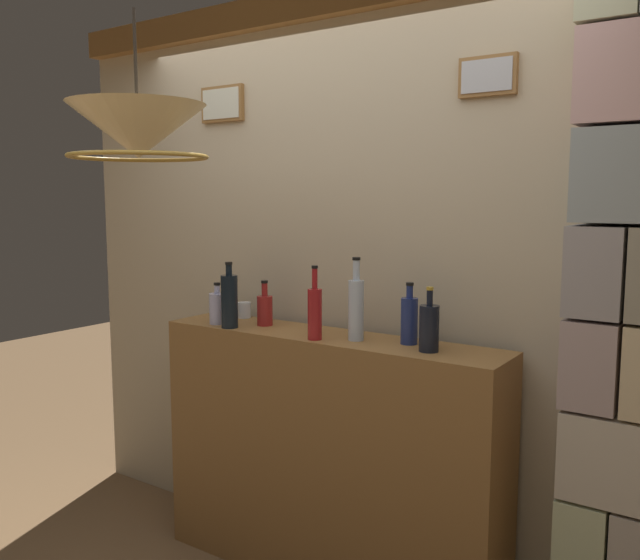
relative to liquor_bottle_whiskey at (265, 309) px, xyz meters
name	(u,v)px	position (x,y,z in m)	size (l,w,h in m)	color
panelled_rear_partition	(355,265)	(0.36, 0.22, 0.21)	(3.51, 0.15, 2.69)	#BCAD8E
stone_pillar	(629,313)	(1.57, 0.09, 0.12)	(0.40, 0.31, 2.63)	#B5B8A1
bar_shelf_unit	(326,458)	(0.36, -0.02, -0.65)	(1.64, 0.33, 1.14)	olive
liquor_bottle_whiskey	(265,309)	(0.00, 0.00, 0.00)	(0.07, 0.07, 0.21)	maroon
liquor_bottle_tequila	(429,327)	(0.87, -0.05, 0.02)	(0.08, 0.08, 0.26)	black
liquor_bottle_amaro	(409,319)	(0.75, 0.02, 0.02)	(0.07, 0.07, 0.26)	navy
liquor_bottle_rum	(229,300)	(-0.10, -0.14, 0.05)	(0.08, 0.08, 0.31)	black
liquor_bottle_vodka	(217,308)	(-0.21, -0.10, 0.00)	(0.08, 0.08, 0.20)	silver
liquor_bottle_vermouth	(315,312)	(0.38, -0.12, 0.04)	(0.06, 0.06, 0.32)	maroon
liquor_bottle_gin	(356,307)	(0.53, -0.04, 0.06)	(0.07, 0.07, 0.35)	silver
glass_tumbler_rocks	(244,310)	(-0.21, 0.10, -0.04)	(0.07, 0.07, 0.08)	silver
pendant_lamp	(138,133)	(0.02, -0.74, 0.76)	(0.51, 0.51, 0.53)	beige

